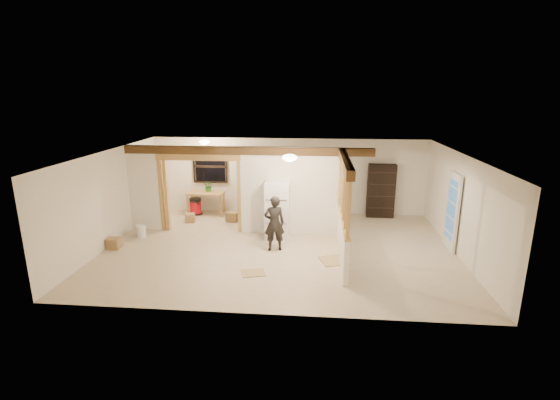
# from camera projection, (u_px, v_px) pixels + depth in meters

# --- Properties ---
(floor) EXTENTS (9.00, 6.50, 0.01)m
(floor) POSITION_uv_depth(u_px,v_px,m) (279.00, 248.00, 10.62)
(floor) COLOR #C8B495
(floor) RESTS_ON ground
(ceiling) EXTENTS (9.00, 6.50, 0.01)m
(ceiling) POSITION_uv_depth(u_px,v_px,m) (279.00, 153.00, 9.96)
(ceiling) COLOR white
(wall_back) EXTENTS (9.00, 0.01, 2.50)m
(wall_back) POSITION_uv_depth(u_px,v_px,m) (288.00, 176.00, 13.41)
(wall_back) COLOR white
(wall_back) RESTS_ON floor
(wall_front) EXTENTS (9.00, 0.01, 2.50)m
(wall_front) POSITION_uv_depth(u_px,v_px,m) (262.00, 251.00, 7.16)
(wall_front) COLOR white
(wall_front) RESTS_ON floor
(wall_left) EXTENTS (0.01, 6.50, 2.50)m
(wall_left) POSITION_uv_depth(u_px,v_px,m) (109.00, 198.00, 10.68)
(wall_left) COLOR white
(wall_left) RESTS_ON floor
(wall_right) EXTENTS (0.01, 6.50, 2.50)m
(wall_right) POSITION_uv_depth(u_px,v_px,m) (462.00, 207.00, 9.90)
(wall_right) COLOR white
(wall_right) RESTS_ON floor
(partition_left_stub) EXTENTS (0.90, 0.12, 2.50)m
(partition_left_stub) POSITION_uv_depth(u_px,v_px,m) (144.00, 188.00, 11.79)
(partition_left_stub) COLOR white
(partition_left_stub) RESTS_ON floor
(partition_center) EXTENTS (2.80, 0.12, 2.50)m
(partition_center) POSITION_uv_depth(u_px,v_px,m) (290.00, 191.00, 11.42)
(partition_center) COLOR white
(partition_center) RESTS_ON floor
(doorway_frame) EXTENTS (2.46, 0.14, 2.20)m
(doorway_frame) POSITION_uv_depth(u_px,v_px,m) (200.00, 194.00, 11.69)
(doorway_frame) COLOR tan
(doorway_frame) RESTS_ON floor
(header_beam_back) EXTENTS (7.00, 0.18, 0.22)m
(header_beam_back) POSITION_uv_depth(u_px,v_px,m) (247.00, 151.00, 11.23)
(header_beam_back) COLOR #52371C
(header_beam_back) RESTS_ON ceiling
(header_beam_right) EXTENTS (0.18, 3.30, 0.22)m
(header_beam_right) POSITION_uv_depth(u_px,v_px,m) (345.00, 162.00, 9.47)
(header_beam_right) COLOR #52371C
(header_beam_right) RESTS_ON ceiling
(pony_wall) EXTENTS (0.12, 3.20, 1.00)m
(pony_wall) POSITION_uv_depth(u_px,v_px,m) (342.00, 238.00, 9.96)
(pony_wall) COLOR white
(pony_wall) RESTS_ON floor
(stud_partition) EXTENTS (0.14, 3.20, 1.32)m
(stud_partition) POSITION_uv_depth(u_px,v_px,m) (344.00, 192.00, 9.66)
(stud_partition) COLOR tan
(stud_partition) RESTS_ON pony_wall
(window_back) EXTENTS (1.12, 0.10, 1.10)m
(window_back) POSITION_uv_depth(u_px,v_px,m) (210.00, 166.00, 13.48)
(window_back) COLOR black
(window_back) RESTS_ON wall_back
(french_door) EXTENTS (0.12, 0.86, 2.00)m
(french_door) POSITION_uv_depth(u_px,v_px,m) (452.00, 212.00, 10.36)
(french_door) COLOR white
(french_door) RESTS_ON floor
(ceiling_dome_main) EXTENTS (0.36, 0.36, 0.16)m
(ceiling_dome_main) POSITION_uv_depth(u_px,v_px,m) (290.00, 158.00, 9.46)
(ceiling_dome_main) COLOR #FFEABF
(ceiling_dome_main) RESTS_ON ceiling
(ceiling_dome_util) EXTENTS (0.32, 0.32, 0.14)m
(ceiling_dome_util) POSITION_uv_depth(u_px,v_px,m) (205.00, 142.00, 12.39)
(ceiling_dome_util) COLOR #FFEABF
(ceiling_dome_util) RESTS_ON ceiling
(hanging_bulb) EXTENTS (0.07, 0.07, 0.07)m
(hanging_bulb) POSITION_uv_depth(u_px,v_px,m) (215.00, 155.00, 11.75)
(hanging_bulb) COLOR #FFD88C
(hanging_bulb) RESTS_ON ceiling
(refrigerator) EXTENTS (0.66, 0.64, 1.60)m
(refrigerator) POSITION_uv_depth(u_px,v_px,m) (277.00, 210.00, 11.20)
(refrigerator) COLOR silver
(refrigerator) RESTS_ON floor
(woman) EXTENTS (0.60, 0.47, 1.45)m
(woman) POSITION_uv_depth(u_px,v_px,m) (274.00, 223.00, 10.32)
(woman) COLOR black
(woman) RESTS_ON floor
(work_table) EXTENTS (1.24, 0.69, 0.76)m
(work_table) POSITION_uv_depth(u_px,v_px,m) (206.00, 203.00, 13.46)
(work_table) COLOR tan
(work_table) RESTS_ON floor
(potted_plant) EXTENTS (0.41, 0.38, 0.38)m
(potted_plant) POSITION_uv_depth(u_px,v_px,m) (209.00, 186.00, 13.37)
(potted_plant) COLOR #285824
(potted_plant) RESTS_ON work_table
(shop_vac) EXTENTS (0.51, 0.51, 0.55)m
(shop_vac) POSITION_uv_depth(u_px,v_px,m) (196.00, 206.00, 13.45)
(shop_vac) COLOR #B40B19
(shop_vac) RESTS_ON floor
(bookshelf) EXTENTS (0.87, 0.29, 1.74)m
(bookshelf) POSITION_uv_depth(u_px,v_px,m) (381.00, 191.00, 13.04)
(bookshelf) COLOR black
(bookshelf) RESTS_ON floor
(bucket) EXTENTS (0.30, 0.30, 0.34)m
(bucket) POSITION_uv_depth(u_px,v_px,m) (141.00, 231.00, 11.40)
(bucket) COLOR silver
(bucket) RESTS_ON floor
(box_util_a) EXTENTS (0.41, 0.37, 0.30)m
(box_util_a) POSITION_uv_depth(u_px,v_px,m) (233.00, 217.00, 12.76)
(box_util_a) COLOR #977649
(box_util_a) RESTS_ON floor
(box_util_b) EXTENTS (0.33, 0.33, 0.26)m
(box_util_b) POSITION_uv_depth(u_px,v_px,m) (190.00, 218.00, 12.71)
(box_util_b) COLOR #977649
(box_util_b) RESTS_ON floor
(box_front) EXTENTS (0.35, 0.29, 0.28)m
(box_front) POSITION_uv_depth(u_px,v_px,m) (114.00, 243.00, 10.59)
(box_front) COLOR #977649
(box_front) RESTS_ON floor
(floor_panel_near) EXTENTS (0.77, 0.77, 0.02)m
(floor_panel_near) POSITION_uv_depth(u_px,v_px,m) (334.00, 260.00, 9.82)
(floor_panel_near) COLOR tan
(floor_panel_near) RESTS_ON floor
(floor_panel_far) EXTENTS (0.61, 0.54, 0.02)m
(floor_panel_far) POSITION_uv_depth(u_px,v_px,m) (253.00, 273.00, 9.16)
(floor_panel_far) COLOR tan
(floor_panel_far) RESTS_ON floor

